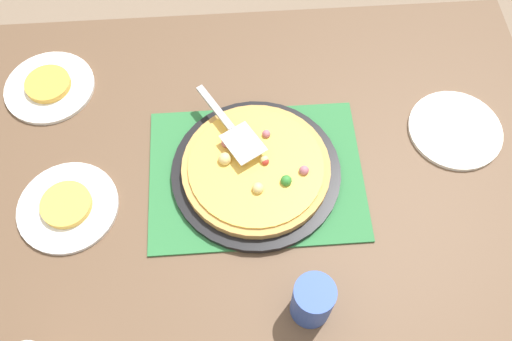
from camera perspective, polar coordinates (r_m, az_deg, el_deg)
name	(u,v)px	position (r m, az deg, el deg)	size (l,w,h in m)	color
ground_plane	(256,276)	(1.92, 0.00, -11.06)	(8.00, 8.00, 0.00)	#84705B
dining_table	(256,196)	(1.32, 0.00, -2.68)	(1.40, 1.00, 0.75)	brown
placemat	(256,174)	(1.22, 0.00, -0.38)	(0.48, 0.36, 0.01)	#2D753D
pizza_pan	(256,172)	(1.22, 0.00, -0.16)	(0.38, 0.38, 0.01)	black
pizza	(256,168)	(1.20, 0.00, 0.30)	(0.33, 0.33, 0.05)	tan
plate_near_left	(68,207)	(1.25, -19.17, -3.66)	(0.22, 0.22, 0.01)	white
plate_far_right	(50,87)	(1.45, -20.89, 8.19)	(0.22, 0.22, 0.01)	white
plate_side	(455,130)	(1.37, 20.21, 4.04)	(0.22, 0.22, 0.01)	white
served_slice_left	(66,205)	(1.24, -19.35, -3.41)	(0.11, 0.11, 0.02)	#EAB747
served_slice_right	(48,84)	(1.44, -21.05, 8.49)	(0.11, 0.11, 0.02)	gold
cup_near	(312,301)	(1.06, 5.96, -13.47)	(0.08, 0.08, 0.12)	#3351AD
pizza_server	(231,128)	(1.21, -2.62, 4.49)	(0.15, 0.22, 0.01)	silver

